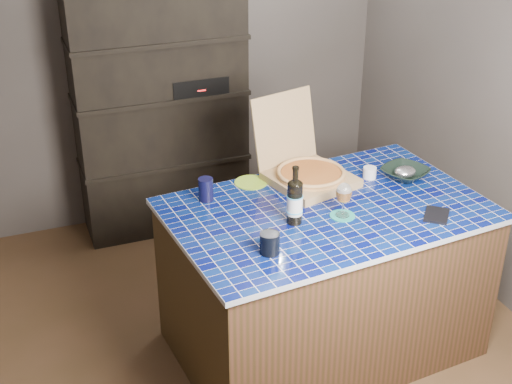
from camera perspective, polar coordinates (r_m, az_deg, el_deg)
name	(u,v)px	position (r m, az deg, el deg)	size (l,w,h in m)	color
room	(230,151)	(3.68, -2.13, 3.30)	(3.50, 3.50, 3.50)	brown
shelving_unit	(161,113)	(5.18, -7.57, 6.30)	(1.20, 0.41, 1.80)	black
kitchen_island	(324,279)	(4.08, 5.46, -6.93)	(1.77, 1.22, 0.92)	#4E2D1E
pizza_box	(308,171)	(4.07, 4.17, 1.67)	(0.54, 0.60, 0.46)	tan
mead_bottle	(295,201)	(3.62, 3.12, -0.73)	(0.09, 0.09, 0.32)	black
teal_trivet	(342,216)	(3.76, 6.93, -1.89)	(0.13, 0.13, 0.01)	#1B8D7B
wine_glass	(344,194)	(3.70, 7.04, -0.13)	(0.08, 0.08, 0.19)	white
tumbler	(270,243)	(3.40, 1.10, -4.11)	(0.10, 0.10, 0.11)	black
dvd_case	(437,215)	(3.85, 14.25, -1.80)	(0.12, 0.17, 0.01)	black
bowl	(405,173)	(4.21, 11.84, 1.49)	(0.25, 0.25, 0.06)	black
foil_contents	(405,172)	(4.20, 11.85, 1.60)	(0.13, 0.11, 0.06)	silver
white_jar	(370,173)	(4.17, 9.08, 1.54)	(0.08, 0.08, 0.07)	white
navy_cup	(206,189)	(3.87, -4.03, 0.21)	(0.08, 0.08, 0.13)	black
green_trivet	(251,182)	(4.07, -0.41, 0.78)	(0.19, 0.19, 0.01)	#91C329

